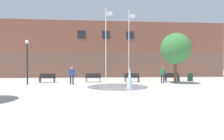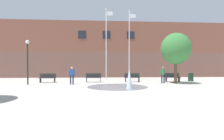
# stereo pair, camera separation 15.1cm
# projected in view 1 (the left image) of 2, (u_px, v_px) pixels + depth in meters

# --- Properties ---
(ground_plane) EXTENTS (100.00, 100.00, 0.00)m
(ground_plane) POSITION_uv_depth(u_px,v_px,m) (121.00, 98.00, 9.08)
(ground_plane) COLOR #B2ADA3
(library_building) EXTENTS (36.00, 6.05, 8.18)m
(library_building) POSITION_uv_depth(u_px,v_px,m) (105.00, 51.00, 28.18)
(library_building) COLOR brown
(library_building) RESTS_ON ground
(splash_fountain) EXTENTS (4.86, 4.86, 1.57)m
(splash_fountain) POSITION_uv_depth(u_px,v_px,m) (125.00, 81.00, 13.49)
(splash_fountain) COLOR gray
(splash_fountain) RESTS_ON ground
(park_bench_left_of_flagpoles) EXTENTS (1.60, 0.44, 0.91)m
(park_bench_left_of_flagpoles) POSITION_uv_depth(u_px,v_px,m) (47.00, 78.00, 17.56)
(park_bench_left_of_flagpoles) COLOR #28282D
(park_bench_left_of_flagpoles) RESTS_ON ground
(park_bench_under_left_flagpole) EXTENTS (1.60, 0.44, 0.91)m
(park_bench_under_left_flagpole) POSITION_uv_depth(u_px,v_px,m) (93.00, 77.00, 18.04)
(park_bench_under_left_flagpole) COLOR #28282D
(park_bench_under_left_flagpole) RESTS_ON ground
(park_bench_center) EXTENTS (1.60, 0.44, 0.91)m
(park_bench_center) POSITION_uv_depth(u_px,v_px,m) (132.00, 77.00, 18.29)
(park_bench_center) COLOR #28282D
(park_bench_center) RESTS_ON ground
(park_bench_under_right_flagpole) EXTENTS (1.60, 0.44, 0.91)m
(park_bench_under_right_flagpole) POSITION_uv_depth(u_px,v_px,m) (172.00, 77.00, 18.65)
(park_bench_under_right_flagpole) COLOR #28282D
(park_bench_under_right_flagpole) RESTS_ON ground
(teen_by_trashcan) EXTENTS (0.50, 0.23, 1.59)m
(teen_by_trashcan) POSITION_uv_depth(u_px,v_px,m) (72.00, 74.00, 15.70)
(teen_by_trashcan) COLOR #1E233D
(teen_by_trashcan) RESTS_ON ground
(adult_in_red) EXTENTS (0.50, 0.39, 1.59)m
(adult_in_red) POSITION_uv_depth(u_px,v_px,m) (163.00, 74.00, 16.96)
(adult_in_red) COLOR #1E233D
(adult_in_red) RESTS_ON ground
(flagpole_left) EXTENTS (0.80, 0.10, 8.38)m
(flagpole_left) POSITION_uv_depth(u_px,v_px,m) (106.00, 42.00, 20.22)
(flagpole_left) COLOR silver
(flagpole_left) RESTS_ON ground
(flagpole_right) EXTENTS (0.80, 0.10, 8.15)m
(flagpole_right) POSITION_uv_depth(u_px,v_px,m) (129.00, 43.00, 20.45)
(flagpole_right) COLOR silver
(flagpole_right) RESTS_ON ground
(lamp_post_left_lane) EXTENTS (0.32, 0.32, 3.97)m
(lamp_post_left_lane) POSITION_uv_depth(u_px,v_px,m) (27.00, 56.00, 15.42)
(lamp_post_left_lane) COLOR #192D23
(lamp_post_left_lane) RESTS_ON ground
(trash_can) EXTENTS (0.56, 0.56, 0.90)m
(trash_can) POSITION_uv_depth(u_px,v_px,m) (190.00, 77.00, 19.26)
(trash_can) COLOR #193323
(trash_can) RESTS_ON ground
(street_tree_near_building) EXTENTS (2.80, 2.80, 4.81)m
(street_tree_near_building) POSITION_uv_depth(u_px,v_px,m) (176.00, 49.00, 16.69)
(street_tree_near_building) COLOR brown
(street_tree_near_building) RESTS_ON ground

